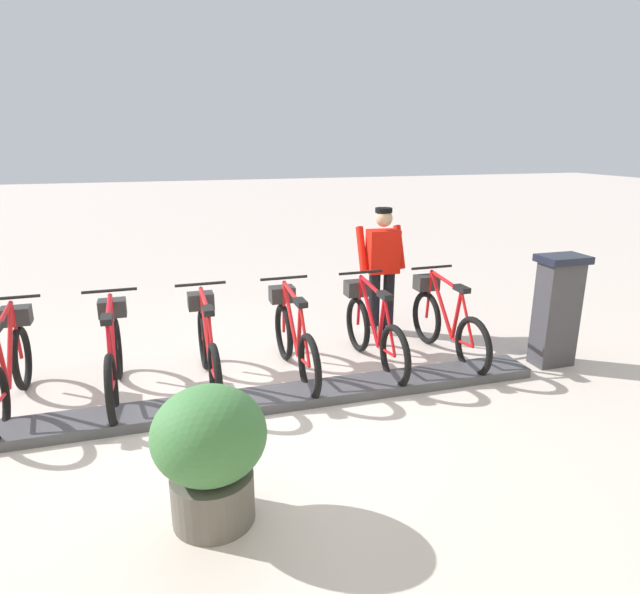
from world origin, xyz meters
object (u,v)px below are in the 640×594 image
at_px(payment_kiosk, 557,309).
at_px(bike_docked_5, 11,367).
at_px(bike_docked_2, 294,337).
at_px(bike_docked_1, 373,329).
at_px(bike_docked_0, 445,322).
at_px(bike_docked_4, 114,356).
at_px(worker_near_rack, 382,266).
at_px(planter_bush, 210,449).
at_px(bike_docked_3, 208,346).

relative_size(payment_kiosk, bike_docked_5, 0.74).
xyz_separation_m(payment_kiosk, bike_docked_5, (0.57, 5.68, -0.24)).
bearing_deg(bike_docked_5, bike_docked_2, -90.00).
bearing_deg(bike_docked_5, bike_docked_1, -90.00).
relative_size(bike_docked_0, bike_docked_4, 1.00).
xyz_separation_m(bike_docked_0, worker_near_rack, (1.01, 0.39, 0.48)).
relative_size(bike_docked_4, bike_docked_5, 1.00).
relative_size(payment_kiosk, planter_bush, 1.32).
height_order(bike_docked_3, bike_docked_4, same).
bearing_deg(bike_docked_4, bike_docked_2, -90.00).
xyz_separation_m(bike_docked_3, bike_docked_5, (0.00, 1.85, 0.00)).
bearing_deg(bike_docked_1, bike_docked_0, -90.00).
relative_size(payment_kiosk, worker_near_rack, 0.77).
bearing_deg(bike_docked_4, worker_near_rack, -72.91).
height_order(bike_docked_2, bike_docked_3, same).
xyz_separation_m(bike_docked_1, bike_docked_5, (0.00, 3.69, 0.00)).
height_order(bike_docked_3, planter_bush, bike_docked_3).
bearing_deg(worker_near_rack, bike_docked_2, 124.93).
bearing_deg(bike_docked_1, bike_docked_4, 90.00).
bearing_deg(bike_docked_0, bike_docked_1, 90.00).
xyz_separation_m(bike_docked_0, bike_docked_3, (0.00, 2.77, 0.00)).
height_order(bike_docked_2, bike_docked_5, same).
bearing_deg(bike_docked_3, payment_kiosk, -98.48).
bearing_deg(bike_docked_5, worker_near_rack, -76.49).
bearing_deg(planter_bush, worker_near_rack, -38.78).
relative_size(bike_docked_1, bike_docked_4, 1.00).
bearing_deg(bike_docked_0, planter_bush, 126.27).
height_order(bike_docked_2, planter_bush, bike_docked_2).
bearing_deg(bike_docked_4, bike_docked_3, -90.00).
distance_m(bike_docked_3, planter_bush, 2.17).
bearing_deg(bike_docked_4, bike_docked_5, 90.00).
bearing_deg(bike_docked_3, bike_docked_1, -90.00).
bearing_deg(payment_kiosk, bike_docked_4, 83.15).
distance_m(bike_docked_0, planter_bush, 3.65).
distance_m(bike_docked_2, bike_docked_5, 2.77).
bearing_deg(bike_docked_5, bike_docked_4, -90.00).
bearing_deg(bike_docked_1, bike_docked_3, 90.00).
bearing_deg(bike_docked_2, worker_near_rack, -55.07).
distance_m(bike_docked_2, bike_docked_4, 1.85).
bearing_deg(bike_docked_4, bike_docked_0, -90.00).
height_order(bike_docked_5, planter_bush, bike_docked_5).
relative_size(bike_docked_1, bike_docked_3, 1.00).
bearing_deg(bike_docked_0, bike_docked_4, 90.00).
bearing_deg(bike_docked_1, payment_kiosk, -106.02).
xyz_separation_m(bike_docked_0, bike_docked_2, (0.00, 1.85, 0.00)).
relative_size(bike_docked_3, worker_near_rack, 1.04).
bearing_deg(bike_docked_4, planter_bush, -160.92).
distance_m(bike_docked_5, worker_near_rack, 4.37).
xyz_separation_m(bike_docked_3, planter_bush, (-2.16, 0.18, 0.11)).
relative_size(bike_docked_3, bike_docked_5, 1.00).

